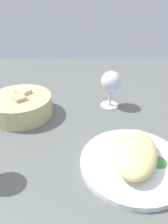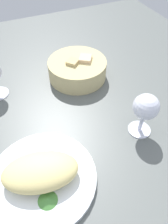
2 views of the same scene
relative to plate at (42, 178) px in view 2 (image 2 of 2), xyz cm
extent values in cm
cube|color=#585D5A|center=(7.99, 13.78, -1.70)|extent=(140.00, 140.00, 2.00)
cylinder|color=white|center=(0.00, 0.00, 0.00)|extent=(23.97, 23.97, 1.40)
ellipsoid|color=#E3D083|center=(0.00, 0.00, 3.13)|extent=(18.05, 13.24, 4.86)
cone|color=#49893C|center=(-0.37, -5.43, 1.32)|extent=(4.11, 4.11, 1.24)
cylinder|color=tan|center=(21.37, 31.01, 2.37)|extent=(18.96, 18.96, 6.14)
cube|color=beige|center=(24.09, 30.62, 4.51)|extent=(5.45, 5.57, 4.18)
cube|color=tan|center=(19.71, 30.55, 4.73)|extent=(4.84, 4.81, 3.60)
cylinder|color=silver|center=(27.58, 3.18, -0.40)|extent=(6.01, 6.01, 0.60)
cylinder|color=silver|center=(27.58, 3.18, 2.41)|extent=(1.00, 1.00, 5.03)
sphere|color=silver|center=(27.58, 3.18, 8.17)|extent=(6.47, 6.47, 6.47)
camera|label=1|loc=(-36.19, 10.34, 35.34)|focal=34.71mm
camera|label=2|loc=(-0.41, -23.59, 44.94)|focal=34.69mm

